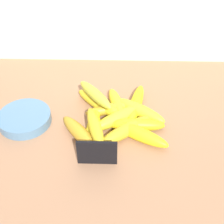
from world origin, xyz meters
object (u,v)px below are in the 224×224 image
chalkboard_sign (97,153)px  banana_3 (136,125)px  fruit_bowl (25,118)px  banana_8 (119,117)px  banana_12 (95,95)px  banana_13 (95,127)px  banana_7 (117,103)px  banana_1 (136,104)px  banana_0 (140,111)px  banana_2 (126,130)px  banana_9 (95,136)px  banana_11 (80,134)px  banana_10 (110,109)px  banana_4 (100,104)px  banana_5 (94,119)px  banana_6 (138,133)px

chalkboard_sign → banana_3: 17.62cm
fruit_bowl → banana_8: (30.00, 0.68, 0.60)cm
fruit_bowl → banana_12: 23.67cm
banana_13 → banana_3: bearing=20.7°
fruit_bowl → banana_7: 30.13cm
banana_1 → banana_7: bearing=177.6°
banana_0 → banana_2: (-4.40, -9.06, -0.07)cm
chalkboard_sign → banana_9: chalkboard_sign is taller
banana_2 → banana_7: 13.33cm
chalkboard_sign → banana_0: size_ratio=0.59×
banana_12 → fruit_bowl: bearing=-162.2°
banana_7 → banana_3: bearing=-59.3°
banana_1 → banana_11: banana_11 is taller
chalkboard_sign → banana_11: (-5.63, 9.18, -1.71)cm
banana_7 → banana_8: size_ratio=0.80×
banana_1 → banana_10: 8.81cm
fruit_bowl → banana_4: banana_4 is taller
banana_13 → banana_11: bearing=176.6°
banana_2 → banana_10: (-5.06, 9.98, -0.24)cm
fruit_bowl → banana_3: size_ratio=0.94×
banana_8 → banana_11: size_ratio=1.05×
banana_2 → banana_4: bearing=125.4°
banana_9 → banana_13: (0.12, 0.17, 3.47)cm
banana_4 → banana_12: 4.20cm
banana_8 → banana_2: bearing=-69.0°
banana_0 → banana_2: banana_0 is taller
banana_3 → banana_10: size_ratio=1.06×
banana_0 → banana_10: 9.52cm
chalkboard_sign → banana_7: (4.93, 23.99, -1.93)cm
banana_4 → banana_8: size_ratio=1.07×
chalkboard_sign → banana_4: (-0.58, 23.20, -1.71)cm
chalkboard_sign → banana_2: 13.78cm
banana_1 → banana_11: bearing=-139.5°
banana_3 → banana_4: banana_4 is taller
banana_2 → banana_13: size_ratio=1.19×
banana_1 → banana_13: size_ratio=1.19×
banana_3 → banana_5: bearing=168.7°
chalkboard_sign → banana_10: (2.99, 21.01, -2.01)cm
banana_10 → banana_8: bearing=-56.3°
banana_1 → banana_7: (-6.44, 0.27, -0.02)cm
banana_6 → banana_9: size_ratio=1.20×
banana_11 → banana_2: bearing=7.7°
banana_1 → banana_3: 10.19cm
banana_2 → banana_7: banana_2 is taller
banana_5 → banana_6: size_ratio=0.95×
banana_10 → banana_13: 13.19cm
chalkboard_sign → banana_11: bearing=121.5°
banana_8 → banana_11: (-11.51, -7.50, -0.02)cm
fruit_bowl → banana_9: banana_9 is taller
banana_7 → banana_8: (0.95, -7.31, 0.24)cm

